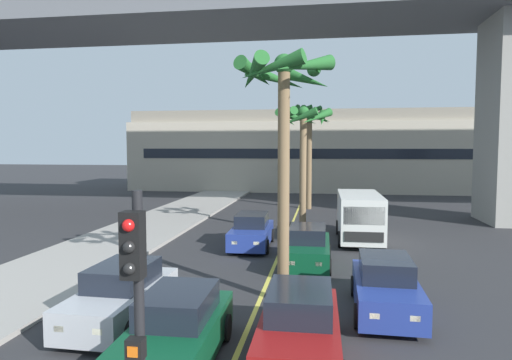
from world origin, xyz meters
TOP-DOWN VIEW (x-y plane):
  - sidewalk_left at (-8.00, 16.00)m, footprint 4.80×80.00m
  - lane_stripe_center at (0.00, 24.00)m, footprint 0.14×56.00m
  - bridge_overpass at (1.11, 31.13)m, footprint 79.20×8.00m
  - pier_building_backdrop at (0.00, 50.60)m, footprint 37.67×8.04m
  - car_queue_front at (3.67, 14.34)m, footprint 1.92×4.14m
  - car_queue_second at (-3.40, 12.50)m, footprint 1.91×4.14m
  - car_queue_third at (-1.20, 10.55)m, footprint 1.90×4.14m
  - car_queue_fourth at (1.29, 18.99)m, footprint 1.84×4.10m
  - car_queue_fifth at (1.41, 11.13)m, footprint 1.86×4.11m
  - car_queue_sixth at (-1.42, 21.97)m, footprint 1.93×4.15m
  - delivery_van at (3.66, 24.07)m, footprint 2.18×5.26m
  - traffic_light_median_near at (-0.19, 6.19)m, footprint 0.24×0.37m
  - palm_tree_near_median at (0.78, 35.38)m, footprint 3.24×3.26m
  - palm_tree_mid_median at (0.69, 14.80)m, footprint 2.98×3.04m
  - palm_tree_far_median at (0.81, 25.32)m, footprint 3.10×3.12m
  - palm_tree_farthest_median at (0.07, 41.67)m, footprint 3.33×3.38m

SIDE VIEW (x-z plane):
  - lane_stripe_center at x=0.00m, z-range 0.00..0.01m
  - sidewalk_left at x=-8.00m, z-range 0.00..0.15m
  - car_queue_front at x=3.67m, z-range -0.06..1.50m
  - car_queue_second at x=-3.40m, z-range -0.06..1.50m
  - car_queue_third at x=-1.20m, z-range -0.06..1.50m
  - car_queue_fourth at x=1.29m, z-range -0.06..1.50m
  - car_queue_fifth at x=1.41m, z-range -0.06..1.50m
  - car_queue_sixth at x=-1.42m, z-range -0.06..1.50m
  - delivery_van at x=3.66m, z-range 0.11..2.47m
  - traffic_light_median_near at x=-0.19m, z-range 0.61..4.81m
  - pier_building_backdrop at x=0.00m, z-range -0.06..8.40m
  - palm_tree_far_median at x=0.81m, z-range 2.15..8.96m
  - palm_tree_mid_median at x=0.69m, z-range 2.36..9.77m
  - palm_tree_near_median at x=0.78m, z-range 2.36..9.84m
  - palm_tree_farthest_median at x=0.07m, z-range 2.31..10.69m
  - bridge_overpass at x=1.11m, z-range 4.90..21.64m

